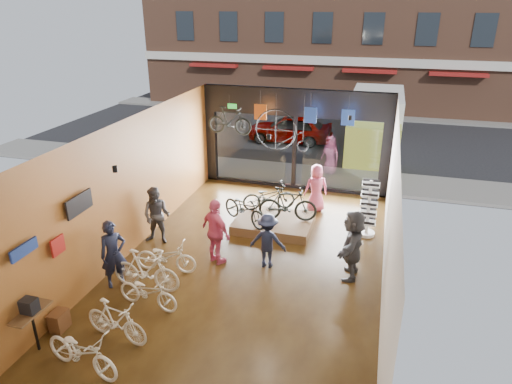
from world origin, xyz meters
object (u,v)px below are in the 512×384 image
at_px(floor_bike_0, 82,351).
at_px(floor_bike_4, 166,257).
at_px(customer_3, 268,241).
at_px(hung_bike, 230,121).
at_px(display_bike_mid, 288,204).
at_px(customer_4, 316,188).
at_px(street_car, 290,128).
at_px(floor_bike_1, 116,321).
at_px(display_bike_right, 269,197).
at_px(sunglasses_rack, 369,208).
at_px(customer_5, 353,245).
at_px(floor_bike_2, 148,292).
at_px(floor_bike_3, 146,270).
at_px(box_truck, 375,126).
at_px(customer_1, 157,216).
at_px(display_bike_left, 245,208).
at_px(customer_2, 216,232).
at_px(customer_0, 113,254).
at_px(penny_farthing, 284,132).
at_px(display_platform, 274,223).

bearing_deg(floor_bike_0, floor_bike_4, 11.67).
relative_size(customer_3, hung_bike, 0.98).
xyz_separation_m(display_bike_mid, customer_4, (0.64, 1.62, -0.02)).
bearing_deg(street_car, floor_bike_1, -1.74).
relative_size(display_bike_mid, display_bike_right, 1.05).
bearing_deg(sunglasses_rack, floor_bike_0, -125.19).
xyz_separation_m(display_bike_right, customer_5, (2.93, -2.85, 0.19)).
relative_size(floor_bike_2, customer_5, 0.84).
xyz_separation_m(street_car, floor_bike_3, (-0.76, -13.70, -0.19)).
bearing_deg(box_truck, customer_3, -101.96).
bearing_deg(floor_bike_3, customer_1, 20.27).
height_order(floor_bike_4, customer_1, customer_1).
bearing_deg(customer_5, display_bike_right, -131.26).
distance_m(box_truck, display_bike_right, 8.47).
bearing_deg(customer_1, sunglasses_rack, 15.89).
distance_m(display_bike_left, customer_4, 2.84).
xyz_separation_m(box_truck, customer_2, (-3.68, -11.04, -0.44)).
relative_size(floor_bike_1, customer_0, 0.88).
relative_size(customer_1, sunglasses_rack, 0.98).
relative_size(customer_2, sunglasses_rack, 1.05).
height_order(customer_5, penny_farthing, penny_farthing).
bearing_deg(display_bike_mid, display_platform, 84.57).
height_order(floor_bike_4, display_bike_left, display_bike_left).
height_order(box_truck, customer_5, box_truck).
relative_size(customer_1, customer_2, 0.93).
height_order(customer_1, customer_5, customer_5).
bearing_deg(floor_bike_4, display_bike_mid, -43.47).
bearing_deg(display_bike_left, customer_2, -154.77).
height_order(floor_bike_4, customer_3, customer_3).
height_order(customer_0, penny_farthing, penny_farthing).
xyz_separation_m(floor_bike_4, display_bike_right, (1.81, 3.92, 0.32)).
distance_m(street_car, floor_bike_4, 12.84).
xyz_separation_m(floor_bike_2, display_bike_mid, (2.29, 4.80, 0.43)).
height_order(display_bike_right, customer_2, customer_2).
bearing_deg(customer_0, display_bike_right, 14.32).
bearing_deg(customer_0, display_bike_mid, 3.91).
xyz_separation_m(floor_bike_0, display_bike_left, (1.31, 6.45, 0.32)).
bearing_deg(display_bike_right, display_bike_mid, -154.52).
bearing_deg(customer_2, floor_bike_2, 101.49).
bearing_deg(floor_bike_2, floor_bike_1, -177.37).
height_order(display_bike_right, sunglasses_rack, sunglasses_rack).
distance_m(floor_bike_4, hung_bike, 5.60).
relative_size(floor_bike_0, display_bike_left, 0.96).
distance_m(floor_bike_0, customer_1, 5.19).
relative_size(box_truck, display_bike_left, 3.79).
bearing_deg(floor_bike_2, display_bike_right, -8.40).
height_order(floor_bike_3, customer_1, customer_1).
xyz_separation_m(street_car, hung_bike, (-0.54, -7.80, 2.20)).
bearing_deg(street_car, floor_bike_4, -2.94).
bearing_deg(customer_0, customer_1, 43.82).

